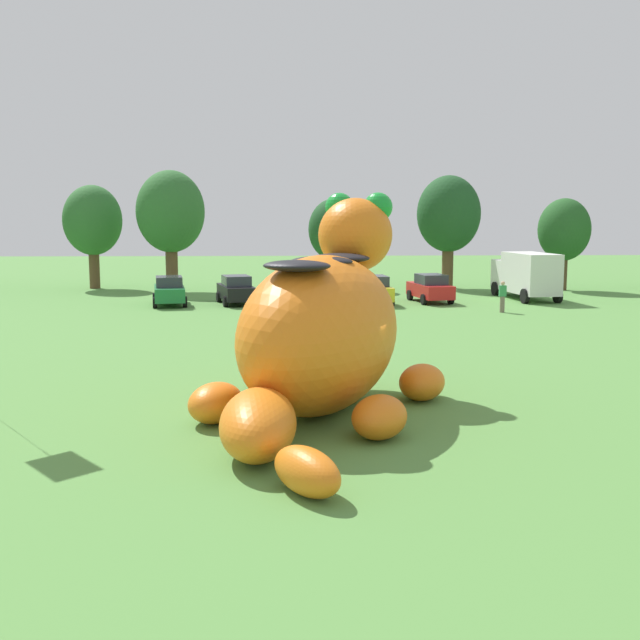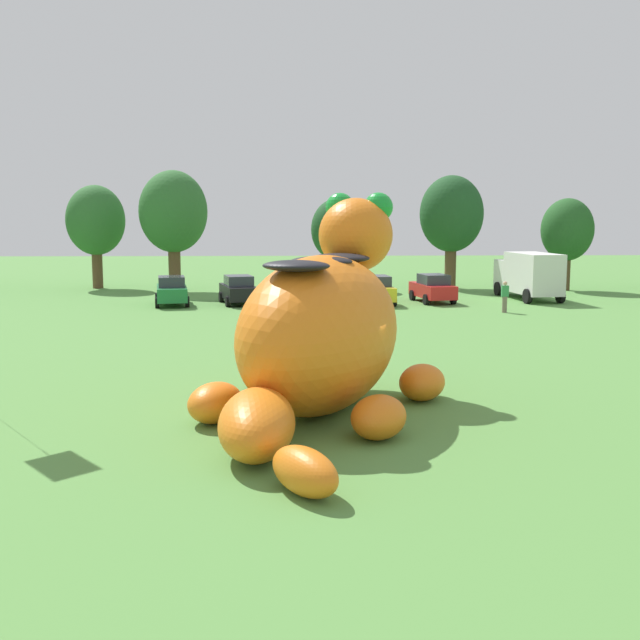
{
  "view_description": "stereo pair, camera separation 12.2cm",
  "coord_description": "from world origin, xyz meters",
  "views": [
    {
      "loc": [
        -1.32,
        -20.58,
        5.33
      ],
      "look_at": [
        -0.42,
        1.09,
        2.36
      ],
      "focal_mm": 43.44,
      "sensor_mm": 36.0,
      "label": 1
    },
    {
      "loc": [
        -1.2,
        -20.59,
        5.33
      ],
      "look_at": [
        -0.42,
        1.09,
        2.36
      ],
      "focal_mm": 43.44,
      "sensor_mm": 36.0,
      "label": 2
    }
  ],
  "objects": [
    {
      "name": "tree_mid_left",
      "position": [
        -9.41,
        33.61,
        5.46
      ],
      "size": [
        4.7,
        4.7,
        8.35
      ],
      "color": "brown",
      "rests_on": "ground"
    },
    {
      "name": "car_green",
      "position": [
        -8.33,
        25.12,
        0.86
      ],
      "size": [
        2.45,
        4.33,
        1.72
      ],
      "color": "#1E7238",
      "rests_on": "ground"
    },
    {
      "name": "car_yellow",
      "position": [
        3.75,
        25.19,
        0.86
      ],
      "size": [
        2.24,
        4.24,
        1.72
      ],
      "color": "yellow",
      "rests_on": "ground"
    },
    {
      "name": "box_truck",
      "position": [
        13.69,
        27.56,
        1.6
      ],
      "size": [
        2.98,
        6.59,
        2.95
      ],
      "color": "silver",
      "rests_on": "ground"
    },
    {
      "name": "car_red",
      "position": [
        7.36,
        26.12,
        0.86
      ],
      "size": [
        2.45,
        4.33,
        1.72
      ],
      "color": "red",
      "rests_on": "ground"
    },
    {
      "name": "car_orange",
      "position": [
        -0.18,
        26.52,
        0.86
      ],
      "size": [
        2.22,
        4.24,
        1.72
      ],
      "color": "orange",
      "rests_on": "ground"
    },
    {
      "name": "car_black",
      "position": [
        -4.43,
        25.59,
        0.86
      ],
      "size": [
        2.65,
        4.39,
        1.72
      ],
      "color": "black",
      "rests_on": "ground"
    },
    {
      "name": "tree_centre_right",
      "position": [
        18.09,
        33.3,
        4.22
      ],
      "size": [
        3.64,
        3.64,
        6.46
      ],
      "color": "brown",
      "rests_on": "ground"
    },
    {
      "name": "spectator_mid_field",
      "position": [
        -0.32,
        19.3,
        0.85
      ],
      "size": [
        0.38,
        0.26,
        1.71
      ],
      "color": "black",
      "rests_on": "ground"
    },
    {
      "name": "ground_plane",
      "position": [
        0.0,
        0.0,
        0.0
      ],
      "size": [
        160.0,
        160.0,
        0.0
      ],
      "primitive_type": "plane",
      "color": "#568E42"
    },
    {
      "name": "spectator_near_inflatable",
      "position": [
        10.4,
        21.03,
        0.85
      ],
      "size": [
        0.38,
        0.26,
        1.71
      ],
      "color": "#726656",
      "rests_on": "ground"
    },
    {
      "name": "giant_inflatable_creature",
      "position": [
        -0.41,
        0.07,
        2.19
      ],
      "size": [
        7.6,
        12.03,
        6.0
      ],
      "color": "orange",
      "rests_on": "ground"
    },
    {
      "name": "tree_left",
      "position": [
        -15.35,
        36.03,
        4.86
      ],
      "size": [
        4.18,
        4.18,
        7.42
      ],
      "color": "brown",
      "rests_on": "ground"
    },
    {
      "name": "tree_centre_left",
      "position": [
        1.96,
        34.82,
        4.22
      ],
      "size": [
        3.63,
        3.63,
        6.45
      ],
      "color": "brown",
      "rests_on": "ground"
    },
    {
      "name": "tree_centre",
      "position": [
        10.27,
        35.18,
        5.31
      ],
      "size": [
        4.57,
        4.57,
        8.12
      ],
      "color": "brown",
      "rests_on": "ground"
    }
  ]
}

